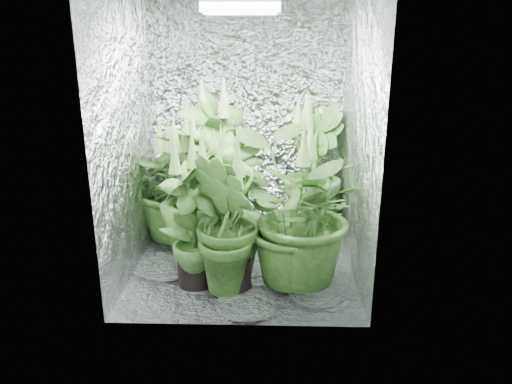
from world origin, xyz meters
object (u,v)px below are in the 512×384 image
object	(u,v)px
plant_c	(311,172)
plant_a	(177,185)
plant_e	(297,213)
plant_h	(225,209)
plant_d	(197,193)
circulation_fan	(320,220)
plant_g	(229,225)
grow_lamp	(241,7)
plant_b	(217,168)
plant_f	(194,217)

from	to	relation	value
plant_c	plant_a	bearing A→B (deg)	-170.96
plant_e	plant_h	world-z (taller)	plant_e
plant_d	plant_e	distance (m)	0.86
plant_h	circulation_fan	xyz separation A→B (m)	(0.75, 0.75, -0.37)
plant_e	circulation_fan	bearing A→B (deg)	74.68
plant_g	grow_lamp	bearing A→B (deg)	80.14
plant_c	plant_e	bearing A→B (deg)	-99.55
plant_b	plant_c	size ratio (longest dim) A/B	1.12
plant_d	plant_f	world-z (taller)	plant_d
plant_a	plant_e	bearing A→B (deg)	-39.33
grow_lamp	plant_c	world-z (taller)	grow_lamp
plant_b	plant_a	bearing A→B (deg)	-175.68
plant_e	plant_g	xyz separation A→B (m)	(-0.44, -0.09, -0.06)
plant_f	grow_lamp	bearing A→B (deg)	42.84
plant_e	plant_f	world-z (taller)	plant_e
plant_b	plant_d	bearing A→B (deg)	-110.21
grow_lamp	plant_b	size ratio (longest dim) A/B	0.38
plant_b	plant_e	size ratio (longest dim) A/B	1.18
grow_lamp	plant_e	size ratio (longest dim) A/B	0.44
plant_e	plant_g	bearing A→B (deg)	-169.11
plant_c	plant_e	xyz separation A→B (m)	(-0.16, -0.94, -0.02)
plant_c	plant_f	world-z (taller)	plant_c
circulation_fan	plant_e	bearing A→B (deg)	-128.79
plant_a	plant_g	bearing A→B (deg)	-59.85
plant_b	plant_g	xyz separation A→B (m)	(0.17, -0.88, -0.14)
plant_b	plant_f	size ratio (longest dim) A/B	1.26
plant_b	plant_h	bearing A→B (deg)	-79.94
plant_f	circulation_fan	bearing A→B (deg)	43.80
grow_lamp	plant_c	size ratio (longest dim) A/B	0.42
plant_e	plant_g	distance (m)	0.45
plant_f	plant_g	world-z (taller)	plant_f
grow_lamp	plant_g	bearing A→B (deg)	-99.86
grow_lamp	plant_g	size ratio (longest dim) A/B	0.48
grow_lamp	plant_e	bearing A→B (deg)	-39.03
plant_d	plant_e	world-z (taller)	plant_d
plant_b	plant_f	xyz separation A→B (m)	(-0.08, -0.78, -0.13)
circulation_fan	plant_h	bearing A→B (deg)	-158.30
plant_d	circulation_fan	size ratio (longest dim) A/B	3.62
plant_b	plant_d	size ratio (longest dim) A/B	1.18
plant_d	plant_h	size ratio (longest dim) A/B	1.05
plant_c	circulation_fan	distance (m)	0.43
grow_lamp	circulation_fan	world-z (taller)	grow_lamp
plant_a	plant_c	size ratio (longest dim) A/B	0.86
plant_c	plant_d	xyz separation A→B (m)	(-0.89, -0.48, -0.04)
plant_f	plant_g	bearing A→B (deg)	-22.39
plant_d	grow_lamp	bearing A→B (deg)	-24.11
grow_lamp	plant_g	distance (m)	1.40
plant_d	circulation_fan	bearing A→B (deg)	24.69
plant_d	plant_h	distance (m)	0.38
plant_f	plant_h	world-z (taller)	plant_h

